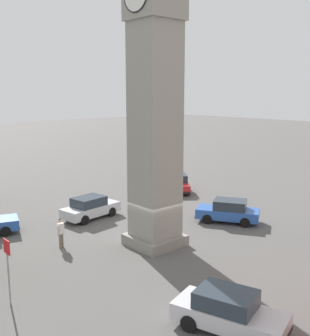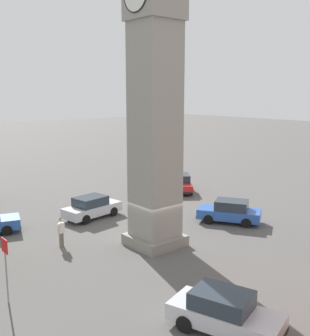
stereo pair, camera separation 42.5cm
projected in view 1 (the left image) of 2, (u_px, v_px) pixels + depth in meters
The scene contains 8 objects.
ground_plane at pixel (155, 245), 23.37m from camera, with size 200.00×200.00×0.00m, color #565451.
clock_tower at pixel (155, 16), 21.08m from camera, with size 3.35×3.35×21.32m.
car_blue_kerb at pixel (229, 312), 14.81m from camera, with size 4.44×2.85×1.53m.
car_silver_kerb at pixel (228, 211), 27.32m from camera, with size 4.40×3.60×1.53m.
car_white_side at pixel (90, 207), 28.16m from camera, with size 2.26×4.33×1.53m.
car_black_far at pixel (177, 183), 35.81m from camera, with size 4.31×3.84×1.53m.
pedestrian at pixel (61, 230), 22.75m from camera, with size 0.33×0.53×1.69m.
road_sign at pixel (8, 261), 16.46m from camera, with size 0.60×0.07×2.80m.
Camera 1 is at (-16.72, 14.55, 8.62)m, focal length 43.59 mm.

